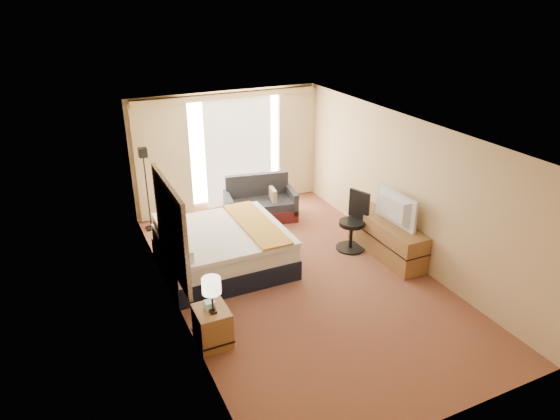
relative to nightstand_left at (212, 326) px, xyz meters
name	(u,v)px	position (x,y,z in m)	size (l,w,h in m)	color
floor	(298,277)	(1.87, 1.05, -0.28)	(4.20, 7.00, 0.02)	maroon
ceiling	(300,130)	(1.87, 1.05, 2.33)	(4.20, 7.00, 0.02)	silver
wall_back	(227,150)	(1.87, 4.55, 1.02)	(4.20, 0.02, 2.60)	#CDB47D
wall_front	(451,331)	(1.87, -2.45, 1.02)	(4.20, 0.02, 2.60)	#CDB47D
wall_left	(171,233)	(-0.23, 1.05, 1.02)	(0.02, 7.00, 2.60)	#CDB47D
wall_right	(403,188)	(3.97, 1.05, 1.02)	(0.02, 7.00, 2.60)	#CDB47D
headboard	(171,228)	(-0.19, 1.25, 1.01)	(0.06, 1.85, 1.50)	black
nightstand_left	(212,326)	(0.00, 0.00, 0.00)	(0.45, 0.52, 0.55)	olive
nightstand_right	(169,248)	(0.00, 2.50, 0.00)	(0.45, 0.52, 0.55)	olive
media_dresser	(386,238)	(3.70, 1.05, 0.07)	(0.50, 1.80, 0.70)	olive
window	(238,148)	(2.12, 4.52, 1.04)	(2.30, 0.02, 2.30)	white
curtains	(228,147)	(1.87, 4.44, 1.13)	(4.12, 0.19, 2.56)	beige
bed	(223,249)	(0.81, 1.90, 0.10)	(2.13, 1.95, 1.04)	black
loveseat	(260,205)	(2.22, 3.54, 0.03)	(1.59, 1.03, 0.93)	#501618
floor_lamp	(145,173)	(-0.03, 4.03, 0.95)	(0.22, 0.22, 1.73)	black
desk_chair	(354,224)	(3.30, 1.56, 0.23)	(0.56, 0.56, 1.13)	black
lamp_left	(211,286)	(0.00, -0.08, 0.69)	(0.26, 0.26, 0.54)	black
lamp_right	(166,214)	(0.00, 2.46, 0.70)	(0.26, 0.26, 0.55)	black
tissue_box	(210,305)	(-0.01, 0.03, 0.34)	(0.13, 0.13, 0.12)	#9AC6EE
telephone	(170,233)	(0.03, 2.47, 0.31)	(0.17, 0.13, 0.06)	black
television	(391,209)	(3.65, 0.93, 0.73)	(1.05, 0.14, 0.60)	black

